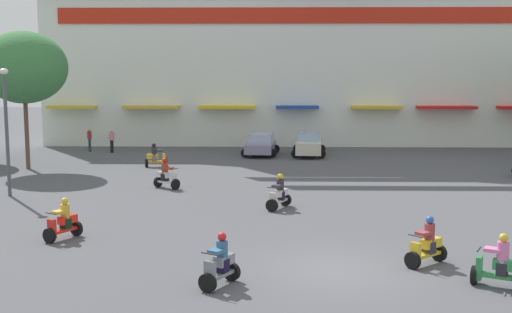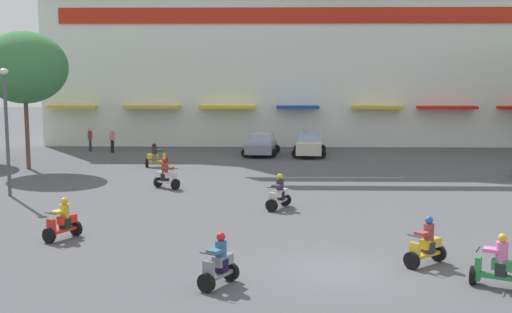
% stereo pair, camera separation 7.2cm
% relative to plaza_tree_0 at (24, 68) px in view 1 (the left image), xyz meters
% --- Properties ---
extents(ground_plane, '(128.00, 128.00, 0.00)m').
position_rel_plaza_tree_0_xyz_m(ground_plane, '(16.16, -6.13, -5.88)').
color(ground_plane, '#4F4F54').
extents(colonial_building, '(38.04, 14.21, 21.70)m').
position_rel_plaza_tree_0_xyz_m(colonial_building, '(16.16, 16.04, 3.40)').
color(colonial_building, white).
rests_on(colonial_building, ground).
extents(plaza_tree_0, '(5.00, 4.59, 7.96)m').
position_rel_plaza_tree_0_xyz_m(plaza_tree_0, '(0.00, 0.00, 0.00)').
color(plaza_tree_0, brown).
rests_on(plaza_tree_0, ground).
extents(parked_car_0, '(2.61, 4.09, 1.47)m').
position_rel_plaza_tree_0_xyz_m(parked_car_0, '(13.52, 6.22, -5.15)').
color(parked_car_0, gray).
rests_on(parked_car_0, ground).
extents(parked_car_1, '(2.45, 4.49, 1.57)m').
position_rel_plaza_tree_0_xyz_m(parked_car_1, '(16.75, 6.13, -5.09)').
color(parked_car_1, beige).
rests_on(parked_car_1, ground).
extents(scooter_rider_0, '(1.10, 1.38, 1.49)m').
position_rel_plaza_tree_0_xyz_m(scooter_rider_0, '(12.83, -20.59, -5.26)').
color(scooter_rider_0, black).
rests_on(scooter_rider_0, ground).
extents(scooter_rider_1, '(1.38, 1.17, 1.51)m').
position_rel_plaza_tree_0_xyz_m(scooter_rider_1, '(9.07, -6.05, -5.26)').
color(scooter_rider_1, black).
rests_on(scooter_rider_1, ground).
extents(scooter_rider_3, '(1.43, 1.32, 1.50)m').
position_rel_plaza_tree_0_xyz_m(scooter_rider_3, '(18.94, -18.48, -5.28)').
color(scooter_rider_3, black).
rests_on(scooter_rider_3, ground).
extents(scooter_rider_4, '(1.42, 1.07, 1.52)m').
position_rel_plaza_tree_0_xyz_m(scooter_rider_4, '(20.39, -20.54, -5.26)').
color(scooter_rider_4, black).
rests_on(scooter_rider_4, ground).
extents(scooter_rider_6, '(1.14, 1.43, 1.45)m').
position_rel_plaza_tree_0_xyz_m(scooter_rider_6, '(7.01, -15.76, -5.28)').
color(scooter_rider_6, black).
rests_on(scooter_rider_6, ground).
extents(scooter_rider_7, '(1.11, 1.56, 1.48)m').
position_rel_plaza_tree_0_xyz_m(scooter_rider_7, '(14.56, -10.56, -5.28)').
color(scooter_rider_7, black).
rests_on(scooter_rider_7, ground).
extents(scooter_rider_8, '(1.39, 0.87, 1.43)m').
position_rel_plaza_tree_0_xyz_m(scooter_rider_8, '(7.34, 0.92, -5.30)').
color(scooter_rider_8, black).
rests_on(scooter_rider_8, ground).
extents(pedestrian_0, '(0.42, 0.42, 1.64)m').
position_rel_plaza_tree_0_xyz_m(pedestrian_0, '(3.17, 7.37, -4.95)').
color(pedestrian_0, black).
rests_on(pedestrian_0, ground).
extents(pedestrian_1, '(0.38, 0.38, 1.64)m').
position_rel_plaza_tree_0_xyz_m(pedestrian_1, '(1.45, 7.98, -4.93)').
color(pedestrian_1, '#23333C').
rests_on(pedestrian_1, ground).
extents(streetlamp_near, '(0.40, 0.40, 5.87)m').
position_rel_plaza_tree_0_xyz_m(streetlamp_near, '(2.11, -8.12, -2.40)').
color(streetlamp_near, '#474C51').
rests_on(streetlamp_near, ground).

